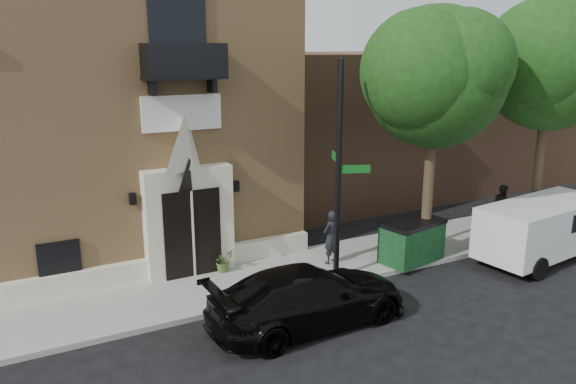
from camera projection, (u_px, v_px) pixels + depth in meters
name	position (u px, v px, depth m)	size (l,w,h in m)	color
ground	(261.00, 306.00, 14.98)	(120.00, 120.00, 0.00)	black
sidewalk	(270.00, 277.00, 16.69)	(42.00, 3.00, 0.15)	gray
church	(82.00, 108.00, 19.25)	(12.20, 11.01, 9.30)	tan
neighbour_building	(405.00, 120.00, 27.26)	(18.00, 8.00, 6.40)	brown
street_tree_left	(439.00, 76.00, 16.49)	(4.97, 4.38, 7.77)	#38281C
street_tree_mid	(554.00, 62.00, 18.66)	(5.21, 4.64, 8.25)	#38281C
black_sedan	(309.00, 297.00, 13.82)	(2.10, 5.16, 1.50)	black
cargo_van	(545.00, 227.00, 18.01)	(4.93, 2.46, 1.93)	white
street_sign	(339.00, 172.00, 15.72)	(0.94, 1.20, 6.25)	black
fire_hydrant	(411.00, 251.00, 17.57)	(0.41, 0.33, 0.72)	#B21A2C
dumpster	(412.00, 241.00, 17.57)	(2.19, 1.50, 1.31)	black
planter	(223.00, 260.00, 16.82)	(0.62, 0.54, 0.69)	#4C682D
pedestrian_near	(331.00, 237.00, 17.35)	(0.62, 0.41, 1.69)	black
pedestrian_far	(502.00, 205.00, 21.10)	(0.75, 0.59, 1.55)	black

